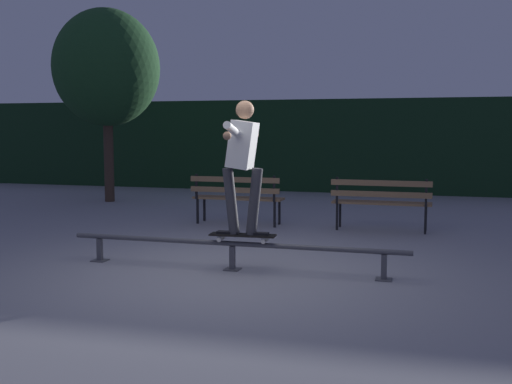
{
  "coord_description": "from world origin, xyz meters",
  "views": [
    {
      "loc": [
        2.19,
        -6.47,
        1.66
      ],
      "look_at": [
        0.06,
        1.02,
        0.85
      ],
      "focal_mm": 42.38,
      "sensor_mm": 36.0,
      "label": 1
    }
  ],
  "objects_px": {
    "grind_rail": "(232,247)",
    "park_bench_leftmost": "(237,194)",
    "skateboard": "(243,235)",
    "skateboarder": "(243,156)",
    "park_bench_left_center": "(381,199)",
    "tree_far_left": "(107,68)"
  },
  "relations": [
    {
      "from": "skateboarder",
      "to": "park_bench_leftmost",
      "type": "relative_size",
      "value": 0.97
    },
    {
      "from": "park_bench_left_center",
      "to": "skateboard",
      "type": "bearing_deg",
      "value": -112.71
    },
    {
      "from": "grind_rail",
      "to": "tree_far_left",
      "type": "height_order",
      "value": "tree_far_left"
    },
    {
      "from": "grind_rail",
      "to": "park_bench_leftmost",
      "type": "height_order",
      "value": "park_bench_leftmost"
    },
    {
      "from": "grind_rail",
      "to": "park_bench_left_center",
      "type": "bearing_deg",
      "value": 65.39
    },
    {
      "from": "tree_far_left",
      "to": "park_bench_leftmost",
      "type": "bearing_deg",
      "value": -32.38
    },
    {
      "from": "skateboard",
      "to": "park_bench_left_center",
      "type": "height_order",
      "value": "park_bench_left_center"
    },
    {
      "from": "skateboarder",
      "to": "park_bench_leftmost",
      "type": "height_order",
      "value": "skateboarder"
    },
    {
      "from": "grind_rail",
      "to": "park_bench_leftmost",
      "type": "xyz_separation_m",
      "value": [
        -0.98,
        3.24,
        0.27
      ]
    },
    {
      "from": "skateboard",
      "to": "park_bench_leftmost",
      "type": "distance_m",
      "value": 3.43
    },
    {
      "from": "tree_far_left",
      "to": "grind_rail",
      "type": "bearing_deg",
      "value": -49.64
    },
    {
      "from": "park_bench_leftmost",
      "to": "tree_far_left",
      "type": "bearing_deg",
      "value": 147.62
    },
    {
      "from": "skateboarder",
      "to": "tree_far_left",
      "type": "relative_size",
      "value": 0.36
    },
    {
      "from": "park_bench_leftmost",
      "to": "skateboarder",
      "type": "bearing_deg",
      "value": -71.1
    },
    {
      "from": "skateboard",
      "to": "skateboarder",
      "type": "xyz_separation_m",
      "value": [
        0.0,
        0.0,
        0.94
      ]
    },
    {
      "from": "skateboarder",
      "to": "park_bench_left_center",
      "type": "height_order",
      "value": "skateboarder"
    },
    {
      "from": "grind_rail",
      "to": "tree_far_left",
      "type": "bearing_deg",
      "value": 130.36
    },
    {
      "from": "skateboarder",
      "to": "tree_far_left",
      "type": "height_order",
      "value": "tree_far_left"
    },
    {
      "from": "skateboarder",
      "to": "park_bench_leftmost",
      "type": "distance_m",
      "value": 3.53
    },
    {
      "from": "grind_rail",
      "to": "skateboard",
      "type": "relative_size",
      "value": 5.26
    },
    {
      "from": "park_bench_leftmost",
      "to": "tree_far_left",
      "type": "relative_size",
      "value": 0.37
    },
    {
      "from": "park_bench_left_center",
      "to": "park_bench_leftmost",
      "type": "bearing_deg",
      "value": 180.0
    }
  ]
}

